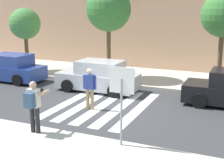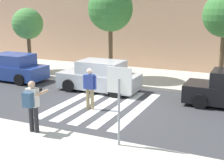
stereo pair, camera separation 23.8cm
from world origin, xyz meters
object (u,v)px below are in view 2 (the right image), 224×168
(stop_sign, at_px, (119,89))
(parked_car_silver, at_px, (100,77))
(photographer_with_backpack, at_px, (32,102))
(street_tree_west, at_px, (28,24))
(pedestrian_crossing, at_px, (90,86))
(street_tree_center, at_px, (110,9))
(parked_car_blue, at_px, (12,68))

(stop_sign, xyz_separation_m, parked_car_silver, (-3.57, 5.77, -1.13))
(photographer_with_backpack, distance_m, street_tree_west, 10.80)
(photographer_with_backpack, relative_size, parked_car_silver, 0.42)
(pedestrian_crossing, bearing_deg, parked_car_silver, 109.07)
(street_tree_west, bearing_deg, stop_sign, -39.30)
(stop_sign, distance_m, parked_car_silver, 6.88)
(photographer_with_backpack, distance_m, street_tree_center, 8.96)
(stop_sign, height_order, parked_car_blue, stop_sign)
(stop_sign, distance_m, parked_car_blue, 10.94)
(parked_car_silver, bearing_deg, street_tree_center, 101.67)
(stop_sign, bearing_deg, pedestrian_crossing, 131.16)
(photographer_with_backpack, relative_size, street_tree_west, 0.43)
(photographer_with_backpack, height_order, parked_car_blue, photographer_with_backpack)
(parked_car_silver, bearing_deg, street_tree_west, 160.58)
(pedestrian_crossing, bearing_deg, street_tree_west, 145.04)
(pedestrian_crossing, xyz_separation_m, parked_car_blue, (-6.63, 2.80, -0.25))
(pedestrian_crossing, xyz_separation_m, parked_car_silver, (-0.97, 2.80, -0.25))
(pedestrian_crossing, height_order, parked_car_blue, pedestrian_crossing)
(pedestrian_crossing, height_order, street_tree_west, street_tree_west)
(pedestrian_crossing, bearing_deg, stop_sign, -48.84)
(parked_car_blue, relative_size, street_tree_west, 1.03)
(photographer_with_backpack, distance_m, parked_car_silver, 6.09)
(stop_sign, distance_m, street_tree_center, 9.36)
(photographer_with_backpack, xyz_separation_m, pedestrian_crossing, (0.34, 3.24, -0.19))
(parked_car_blue, distance_m, street_tree_west, 3.25)
(stop_sign, bearing_deg, parked_car_blue, 147.97)
(stop_sign, distance_m, photographer_with_backpack, 3.03)
(stop_sign, bearing_deg, street_tree_west, 140.70)
(parked_car_silver, xyz_separation_m, street_tree_center, (-0.49, 2.38, 3.30))
(stop_sign, relative_size, pedestrian_crossing, 1.37)
(parked_car_silver, distance_m, street_tree_center, 4.10)
(pedestrian_crossing, height_order, street_tree_center, street_tree_center)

